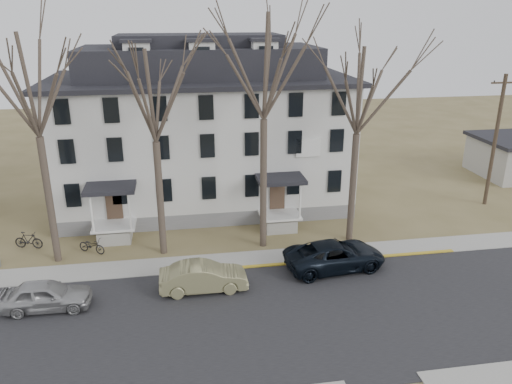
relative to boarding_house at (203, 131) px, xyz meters
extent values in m
plane|color=olive|center=(2.00, -17.95, -5.38)|extent=(120.00, 120.00, 0.00)
cube|color=#27272A|center=(2.00, -15.95, -5.38)|extent=(120.00, 10.00, 0.04)
cube|color=#A09F97|center=(2.00, -9.95, -5.38)|extent=(120.00, 2.00, 0.08)
cube|color=gold|center=(7.00, -10.85, -5.38)|extent=(14.00, 0.25, 0.06)
cube|color=slate|center=(0.00, 0.05, -4.88)|extent=(20.00, 10.00, 1.00)
cube|color=silver|center=(0.00, 0.05, -0.38)|extent=(20.00, 10.00, 8.00)
cube|color=black|center=(0.00, 0.05, 3.72)|extent=(20.80, 10.80, 0.30)
cube|color=black|center=(0.00, 0.05, 4.87)|extent=(16.00, 7.00, 2.00)
cube|color=black|center=(0.00, 0.05, 6.27)|extent=(11.00, 4.50, 0.80)
cube|color=white|center=(-6.00, -5.91, -4.38)|extent=(2.60, 2.00, 0.16)
cube|color=white|center=(4.50, -5.91, -4.38)|extent=(2.60, 2.00, 0.16)
cube|color=white|center=(6.50, -5.03, -0.18)|extent=(1.60, 0.08, 1.20)
cylinder|color=#473B31|center=(-9.00, -8.15, -1.74)|extent=(0.40, 0.40, 7.28)
cylinder|color=#473B31|center=(-3.00, -8.15, -2.00)|extent=(0.40, 0.40, 6.76)
cylinder|color=#473B31|center=(3.00, -8.15, -1.48)|extent=(0.40, 0.40, 7.80)
cylinder|color=#473B31|center=(8.50, -8.15, -2.00)|extent=(0.40, 0.40, 6.76)
cylinder|color=#3D3023|center=(20.50, -3.95, -0.63)|extent=(0.28, 0.28, 9.50)
cube|color=#3D3023|center=(20.50, -3.95, 3.52)|extent=(2.00, 0.12, 0.12)
imported|color=#A3A3A3|center=(-8.45, -13.31, -4.66)|extent=(4.24, 1.78, 1.43)
imported|color=#89855A|center=(-0.92, -12.81, -4.64)|extent=(4.47, 1.57, 1.47)
imported|color=black|center=(6.41, -11.67, -4.60)|extent=(5.84, 3.20, 1.55)
imported|color=black|center=(-7.17, -7.57, -4.91)|extent=(1.84, 1.42, 0.93)
imported|color=black|center=(-11.00, -6.33, -4.85)|extent=(1.82, 0.94, 1.05)
camera|label=1|loc=(-1.89, -35.31, 8.17)|focal=35.00mm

